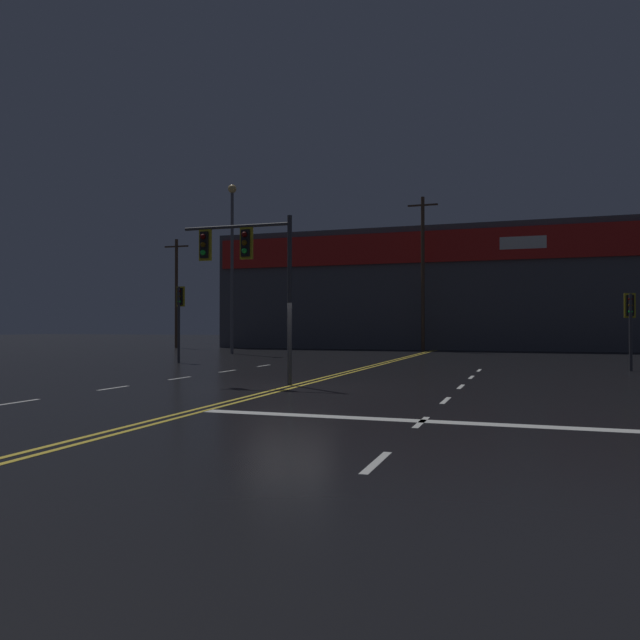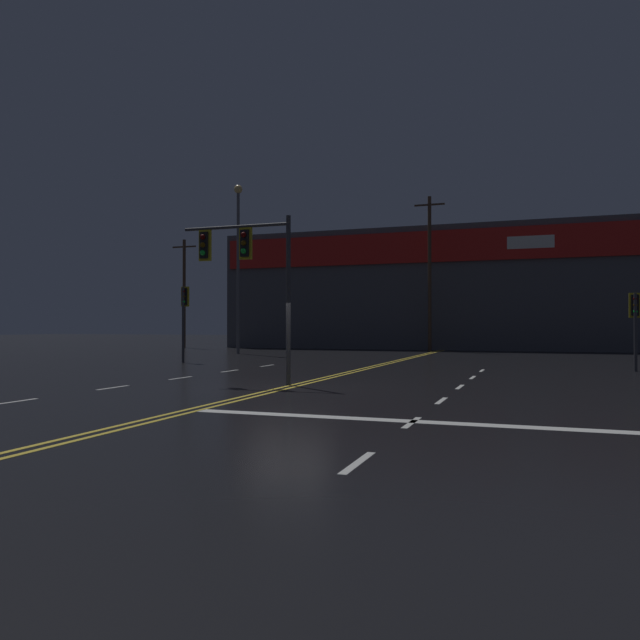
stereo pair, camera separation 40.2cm
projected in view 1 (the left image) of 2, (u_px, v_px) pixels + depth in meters
ground_plane at (289, 387)px, 18.20m from camera, size 200.00×200.00×0.00m
road_markings at (306, 392)px, 17.02m from camera, size 14.10×60.00×0.01m
traffic_signal_median at (245, 258)px, 19.38m from camera, size 3.67×0.36×5.16m
traffic_signal_corner_northwest at (180, 307)px, 30.68m from camera, size 0.42×0.36×3.76m
traffic_signal_corner_northeast at (630, 314)px, 24.95m from camera, size 0.42×0.36×3.12m
streetlight_far_left at (232, 248)px, 40.77m from camera, size 0.56×0.56×11.08m
building_backdrop at (443, 291)px, 51.42m from camera, size 35.99×10.23×9.44m
utility_pole_row at (472, 270)px, 44.35m from camera, size 46.84×0.26×12.63m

